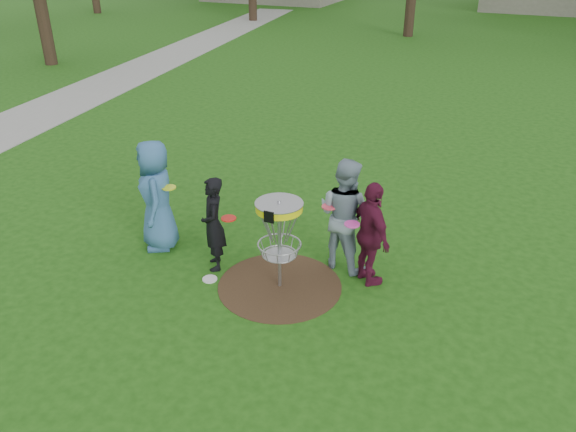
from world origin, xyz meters
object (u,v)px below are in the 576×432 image
at_px(player_black, 213,224).
at_px(player_grey, 344,214).
at_px(player_maroon, 371,235).
at_px(disc_golf_basket, 279,224).
at_px(player_blue, 157,196).

relative_size(player_black, player_grey, 0.84).
distance_m(player_maroon, disc_golf_basket, 1.32).
relative_size(player_blue, player_maroon, 1.14).
relative_size(player_blue, disc_golf_basket, 1.30).
distance_m(player_grey, disc_golf_basket, 1.12).
xyz_separation_m(player_grey, disc_golf_basket, (-0.64, -0.91, 0.15)).
height_order(player_blue, player_maroon, player_blue).
xyz_separation_m(player_blue, disc_golf_basket, (2.24, -0.30, 0.12)).
xyz_separation_m(player_maroon, disc_golf_basket, (-1.13, -0.62, 0.23)).
bearing_deg(player_blue, player_maroon, 61.48).
bearing_deg(player_maroon, player_grey, 15.16).
relative_size(player_blue, player_grey, 1.03).
relative_size(player_black, disc_golf_basket, 1.06).
height_order(player_black, player_grey, player_grey).
bearing_deg(player_blue, player_black, 45.82).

